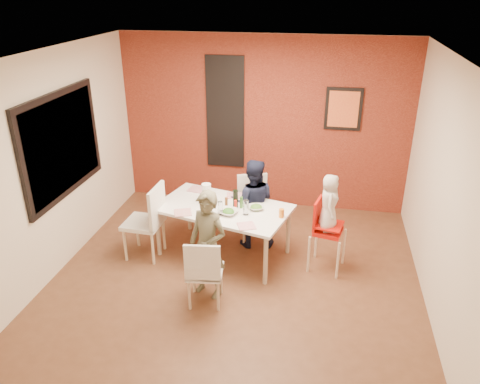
% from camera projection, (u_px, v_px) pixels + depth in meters
% --- Properties ---
extents(ground, '(4.50, 4.50, 0.00)m').
position_uv_depth(ground, '(236.00, 278.00, 5.85)').
color(ground, brown).
rests_on(ground, ground).
extents(ceiling, '(4.50, 4.50, 0.02)m').
position_uv_depth(ceiling, '(234.00, 56.00, 4.73)').
color(ceiling, silver).
rests_on(ceiling, wall_back).
extents(wall_back, '(4.50, 0.02, 2.70)m').
position_uv_depth(wall_back, '(263.00, 124.00, 7.30)').
color(wall_back, '#EFE1C6').
rests_on(wall_back, ground).
extents(wall_front, '(4.50, 0.02, 2.70)m').
position_uv_depth(wall_front, '(172.00, 301.00, 3.28)').
color(wall_front, '#EFE1C6').
rests_on(wall_front, ground).
extents(wall_left, '(0.02, 4.50, 2.70)m').
position_uv_depth(wall_left, '(53.00, 165.00, 5.67)').
color(wall_left, '#EFE1C6').
rests_on(wall_left, ground).
extents(wall_right, '(0.02, 4.50, 2.70)m').
position_uv_depth(wall_right, '(445.00, 194.00, 4.90)').
color(wall_right, '#EFE1C6').
rests_on(wall_right, ground).
extents(brick_accent_wall, '(4.50, 0.02, 2.70)m').
position_uv_depth(brick_accent_wall, '(263.00, 124.00, 7.28)').
color(brick_accent_wall, maroon).
rests_on(brick_accent_wall, ground).
extents(picture_window_frame, '(0.05, 1.70, 1.30)m').
position_uv_depth(picture_window_frame, '(62.00, 144.00, 5.76)').
color(picture_window_frame, black).
rests_on(picture_window_frame, wall_left).
extents(picture_window_pane, '(0.02, 1.55, 1.15)m').
position_uv_depth(picture_window_pane, '(63.00, 145.00, 5.76)').
color(picture_window_pane, black).
rests_on(picture_window_pane, wall_left).
extents(glassblock_strip, '(0.55, 0.03, 1.70)m').
position_uv_depth(glassblock_strip, '(225.00, 113.00, 7.31)').
color(glassblock_strip, silver).
rests_on(glassblock_strip, wall_back).
extents(glassblock_surround, '(0.60, 0.03, 1.76)m').
position_uv_depth(glassblock_surround, '(225.00, 113.00, 7.30)').
color(glassblock_surround, black).
rests_on(glassblock_surround, wall_back).
extents(art_print_frame, '(0.54, 0.03, 0.64)m').
position_uv_depth(art_print_frame, '(343.00, 109.00, 6.93)').
color(art_print_frame, black).
rests_on(art_print_frame, wall_back).
extents(art_print_canvas, '(0.44, 0.01, 0.54)m').
position_uv_depth(art_print_canvas, '(343.00, 109.00, 6.92)').
color(art_print_canvas, orange).
rests_on(art_print_canvas, wall_back).
extents(dining_table, '(1.88, 1.34, 0.71)m').
position_uv_depth(dining_table, '(223.00, 211.00, 6.11)').
color(dining_table, white).
rests_on(dining_table, ground).
extents(chair_near, '(0.44, 0.44, 0.85)m').
position_uv_depth(chair_near, '(204.00, 270.00, 5.17)').
color(chair_near, silver).
rests_on(chair_near, ground).
extents(chair_far, '(0.54, 0.54, 0.92)m').
position_uv_depth(chair_far, '(253.00, 204.00, 6.61)').
color(chair_far, silver).
rests_on(chair_far, ground).
extents(chair_left, '(0.49, 0.49, 1.02)m').
position_uv_depth(chair_left, '(149.00, 218.00, 6.09)').
color(chair_left, white).
rests_on(chair_left, ground).
extents(high_chair, '(0.47, 0.47, 0.94)m').
position_uv_depth(high_chair, '(325.00, 228.00, 5.85)').
color(high_chair, red).
rests_on(high_chair, ground).
extents(child_near, '(0.56, 0.46, 1.31)m').
position_uv_depth(child_near, '(208.00, 245.00, 5.31)').
color(child_near, brown).
rests_on(child_near, ground).
extents(child_far, '(0.67, 0.55, 1.26)m').
position_uv_depth(child_far, '(253.00, 203.00, 6.35)').
color(child_far, black).
rests_on(child_far, ground).
extents(toddler, '(0.26, 0.37, 0.74)m').
position_uv_depth(toddler, '(329.00, 203.00, 5.69)').
color(toddler, beige).
rests_on(toddler, high_chair).
extents(plate_near_left, '(0.28, 0.28, 0.01)m').
position_uv_depth(plate_near_left, '(183.00, 213.00, 5.92)').
color(plate_near_left, white).
rests_on(plate_near_left, dining_table).
extents(plate_far_mid, '(0.24, 0.24, 0.01)m').
position_uv_depth(plate_far_mid, '(234.00, 196.00, 6.38)').
color(plate_far_mid, white).
rests_on(plate_far_mid, dining_table).
extents(plate_near_right, '(0.26, 0.26, 0.01)m').
position_uv_depth(plate_near_right, '(246.00, 226.00, 5.60)').
color(plate_near_right, white).
rests_on(plate_near_right, dining_table).
extents(plate_far_left, '(0.25, 0.25, 0.01)m').
position_uv_depth(plate_far_left, '(197.00, 189.00, 6.57)').
color(plate_far_left, silver).
rests_on(plate_far_left, dining_table).
extents(salad_bowl_a, '(0.28, 0.28, 0.06)m').
position_uv_depth(salad_bowl_a, '(228.00, 212.00, 5.88)').
color(salad_bowl_a, white).
rests_on(salad_bowl_a, dining_table).
extents(salad_bowl_b, '(0.24, 0.24, 0.05)m').
position_uv_depth(salad_bowl_b, '(256.00, 208.00, 6.01)').
color(salad_bowl_b, silver).
rests_on(salad_bowl_b, dining_table).
extents(wine_bottle, '(0.07, 0.07, 0.25)m').
position_uv_depth(wine_bottle, '(235.00, 199.00, 6.00)').
color(wine_bottle, black).
rests_on(wine_bottle, dining_table).
extents(wine_glass_a, '(0.06, 0.06, 0.18)m').
position_uv_depth(wine_glass_a, '(220.00, 208.00, 5.85)').
color(wine_glass_a, white).
rests_on(wine_glass_a, dining_table).
extents(wine_glass_b, '(0.07, 0.07, 0.20)m').
position_uv_depth(wine_glass_b, '(246.00, 208.00, 5.84)').
color(wine_glass_b, white).
rests_on(wine_glass_b, dining_table).
extents(paper_towel_roll, '(0.12, 0.12, 0.27)m').
position_uv_depth(paper_towel_roll, '(206.00, 194.00, 6.12)').
color(paper_towel_roll, white).
rests_on(paper_towel_roll, dining_table).
extents(condiment_red, '(0.04, 0.04, 0.14)m').
position_uv_depth(condiment_red, '(236.00, 205.00, 5.97)').
color(condiment_red, red).
rests_on(condiment_red, dining_table).
extents(condiment_green, '(0.04, 0.04, 0.16)m').
position_uv_depth(condiment_green, '(241.00, 202.00, 6.02)').
color(condiment_green, '#377125').
rests_on(condiment_green, dining_table).
extents(condiment_brown, '(0.04, 0.04, 0.15)m').
position_uv_depth(condiment_brown, '(226.00, 203.00, 6.02)').
color(condiment_brown, brown).
rests_on(condiment_brown, dining_table).
extents(sippy_cup, '(0.07, 0.07, 0.11)m').
position_uv_depth(sippy_cup, '(281.00, 213.00, 5.79)').
color(sippy_cup, orange).
rests_on(sippy_cup, dining_table).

